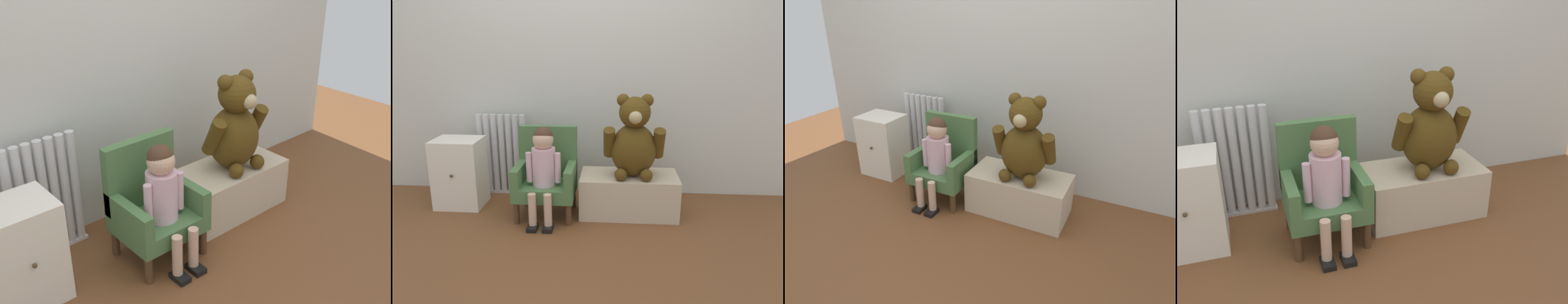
# 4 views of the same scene
# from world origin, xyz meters

# --- Properties ---
(ground_plane) EXTENTS (6.00, 6.00, 0.00)m
(ground_plane) POSITION_xyz_m (0.00, 0.00, 0.00)
(ground_plane) COLOR brown
(back_wall) EXTENTS (3.80, 0.05, 2.40)m
(back_wall) POSITION_xyz_m (0.00, 1.09, 1.20)
(back_wall) COLOR beige
(back_wall) RESTS_ON ground_plane
(radiator) EXTENTS (0.43, 0.05, 0.70)m
(radiator) POSITION_xyz_m (-0.68, 0.96, 0.35)
(radiator) COLOR silver
(radiator) RESTS_ON ground_plane
(small_dresser) EXTENTS (0.37, 0.32, 0.55)m
(small_dresser) POSITION_xyz_m (-0.95, 0.68, 0.27)
(small_dresser) COLOR white
(small_dresser) RESTS_ON ground_plane
(child_armchair) EXTENTS (0.44, 0.38, 0.66)m
(child_armchair) POSITION_xyz_m (-0.23, 0.59, 0.31)
(child_armchair) COLOR #49713F
(child_armchair) RESTS_ON ground_plane
(child_figure) EXTENTS (0.25, 0.35, 0.70)m
(child_figure) POSITION_xyz_m (-0.23, 0.48, 0.45)
(child_figure) COLOR beige
(child_figure) RESTS_ON ground_plane
(low_bench) EXTENTS (0.73, 0.38, 0.31)m
(low_bench) POSITION_xyz_m (0.40, 0.63, 0.15)
(low_bench) COLOR beige
(low_bench) RESTS_ON ground_plane
(large_teddy_bear) EXTENTS (0.45, 0.31, 0.61)m
(large_teddy_bear) POSITION_xyz_m (0.42, 0.61, 0.58)
(large_teddy_bear) COLOR #4D3610
(large_teddy_bear) RESTS_ON low_bench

